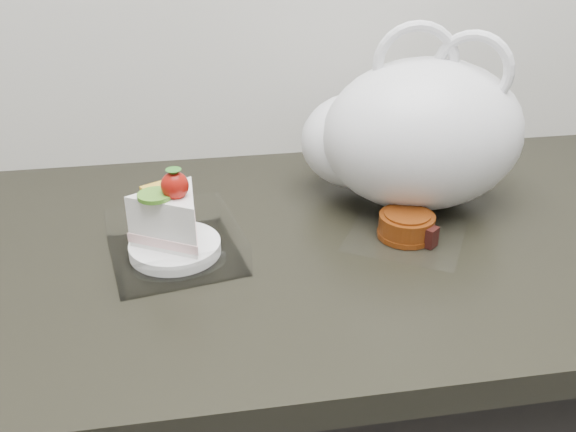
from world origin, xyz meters
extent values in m
cube|color=black|center=(0.00, 1.69, 0.88)|extent=(2.04, 0.64, 0.04)
cube|color=white|center=(-0.21, 1.67, 0.90)|extent=(0.19, 0.19, 0.00)
cylinder|color=white|center=(-0.21, 1.67, 0.91)|extent=(0.12, 0.12, 0.02)
ellipsoid|color=#AC1C0B|center=(-0.21, 1.66, 1.01)|extent=(0.04, 0.03, 0.04)
cone|color=#2D7223|center=(-0.21, 1.66, 1.03)|extent=(0.02, 0.02, 0.01)
cylinder|color=#529D2D|center=(-0.23, 1.66, 1.00)|extent=(0.04, 0.04, 0.01)
cube|color=gold|center=(-0.22, 1.69, 1.00)|extent=(0.06, 0.04, 0.01)
cube|color=white|center=(0.11, 1.67, 0.90)|extent=(0.21, 0.21, 0.00)
cylinder|color=maroon|center=(0.11, 1.67, 0.92)|extent=(0.10, 0.10, 0.03)
cylinder|color=maroon|center=(0.11, 1.67, 0.91)|extent=(0.10, 0.10, 0.01)
cylinder|color=maroon|center=(0.11, 1.67, 0.94)|extent=(0.08, 0.08, 0.00)
cube|color=black|center=(0.13, 1.64, 0.92)|extent=(0.03, 0.03, 0.03)
ellipsoid|color=white|center=(0.16, 1.77, 1.01)|extent=(0.37, 0.33, 0.23)
ellipsoid|color=white|center=(0.08, 1.82, 0.99)|extent=(0.22, 0.21, 0.15)
torus|color=white|center=(0.14, 1.78, 1.12)|extent=(0.12, 0.04, 0.12)
torus|color=white|center=(0.22, 1.75, 1.11)|extent=(0.10, 0.07, 0.11)
camera|label=1|loc=(-0.18, 0.92, 1.35)|focal=40.00mm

